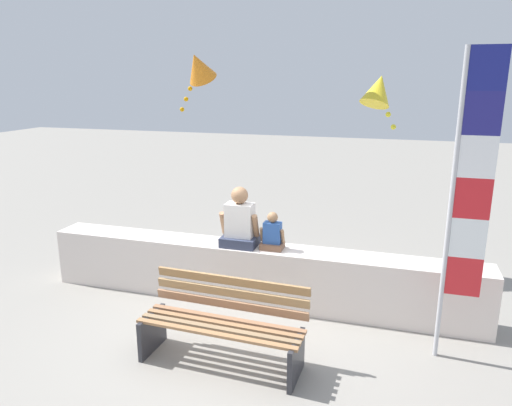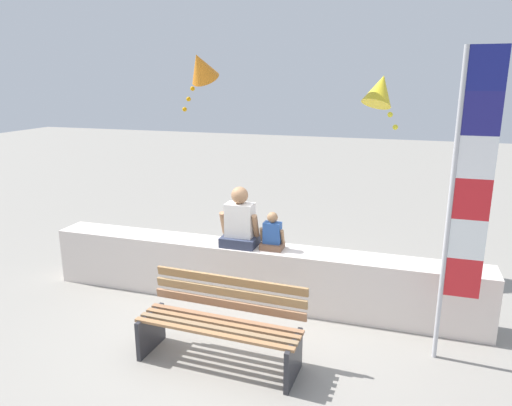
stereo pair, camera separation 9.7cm
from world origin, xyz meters
TOP-DOWN VIEW (x-y plane):
  - ground_plane at (0.00, 0.00)m, footprint 40.00×40.00m
  - seawall_ledge at (0.00, 0.81)m, footprint 5.95×0.50m
  - park_bench at (0.08, -0.64)m, footprint 1.80×0.68m
  - person_adult at (-0.21, 0.79)m, footprint 0.53×0.39m
  - person_child at (0.24, 0.79)m, footprint 0.33×0.24m
  - flag_banner at (2.41, 0.12)m, footprint 0.40×0.05m
  - kite_yellow at (1.37, 2.69)m, footprint 0.68×0.74m
  - kite_orange at (-1.61, 2.78)m, footprint 0.75×0.76m

SIDE VIEW (x-z plane):
  - ground_plane at x=0.00m, z-range 0.00..0.00m
  - seawall_ledge at x=0.00m, z-range 0.00..0.80m
  - park_bench at x=0.08m, z-range -0.02..0.87m
  - person_child at x=0.24m, z-range 0.74..1.24m
  - person_adult at x=-0.21m, z-range 0.71..1.51m
  - flag_banner at x=2.41m, z-range 0.24..3.52m
  - kite_yellow at x=1.37m, z-range 2.36..3.24m
  - kite_orange at x=-1.61m, z-range 2.61..3.69m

